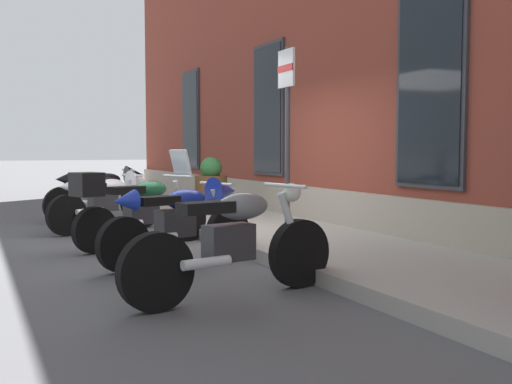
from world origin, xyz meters
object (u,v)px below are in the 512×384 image
object	(u,v)px
motorcycle_black_sport	(105,192)
motorcycle_white_sport	(110,198)
motorcycle_green_touring	(137,207)
motorcycle_grey_naked	(236,243)
parking_sign	(287,119)
barrel_planter	(211,189)
motorcycle_blue_sport	(185,217)

from	to	relation	value
motorcycle_black_sport	motorcycle_white_sport	size ratio (longest dim) A/B	1.08
motorcycle_green_touring	motorcycle_grey_naked	size ratio (longest dim) A/B	0.94
motorcycle_green_touring	motorcycle_grey_naked	world-z (taller)	motorcycle_green_touring
motorcycle_green_touring	parking_sign	distance (m)	2.46
motorcycle_white_sport	barrel_planter	xyz separation A→B (m)	(-0.45, 1.94, 0.06)
motorcycle_grey_naked	parking_sign	world-z (taller)	parking_sign
motorcycle_black_sport	motorcycle_grey_naked	bearing A→B (deg)	-1.07
parking_sign	barrel_planter	size ratio (longest dim) A/B	2.29
motorcycle_green_touring	barrel_planter	world-z (taller)	motorcycle_green_touring
motorcycle_green_touring	motorcycle_grey_naked	distance (m)	3.08
parking_sign	barrel_planter	world-z (taller)	parking_sign
motorcycle_white_sport	motorcycle_black_sport	bearing A→B (deg)	171.67
motorcycle_black_sport	motorcycle_green_touring	distance (m)	3.14
motorcycle_blue_sport	motorcycle_black_sport	bearing A→B (deg)	-179.87
motorcycle_white_sport	parking_sign	distance (m)	3.91
motorcycle_green_touring	parking_sign	xyz separation A→B (m)	(1.68, 1.39, 1.14)
motorcycle_black_sport	barrel_planter	world-z (taller)	barrel_planter
motorcycle_black_sport	parking_sign	xyz separation A→B (m)	(4.81, 1.17, 1.14)
motorcycle_black_sport	motorcycle_green_touring	world-z (taller)	motorcycle_green_touring
motorcycle_grey_naked	barrel_planter	bearing A→B (deg)	160.77
motorcycle_green_touring	motorcycle_grey_naked	xyz separation A→B (m)	(3.08, 0.10, -0.06)
barrel_planter	motorcycle_black_sport	bearing A→B (deg)	-116.75
motorcycle_green_touring	motorcycle_blue_sport	xyz separation A→B (m)	(1.33, 0.23, -0.01)
barrel_planter	motorcycle_grey_naked	bearing A→B (deg)	-19.23
motorcycle_grey_naked	parking_sign	bearing A→B (deg)	137.42
motorcycle_white_sport	barrel_planter	distance (m)	1.99
motorcycle_grey_naked	parking_sign	distance (m)	2.25
motorcycle_black_sport	barrel_planter	bearing A→B (deg)	63.25
motorcycle_white_sport	motorcycle_grey_naked	distance (m)	4.87
motorcycle_black_sport	parking_sign	world-z (taller)	parking_sign
motorcycle_black_sport	parking_sign	bearing A→B (deg)	13.68
motorcycle_white_sport	barrel_planter	size ratio (longest dim) A/B	1.87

